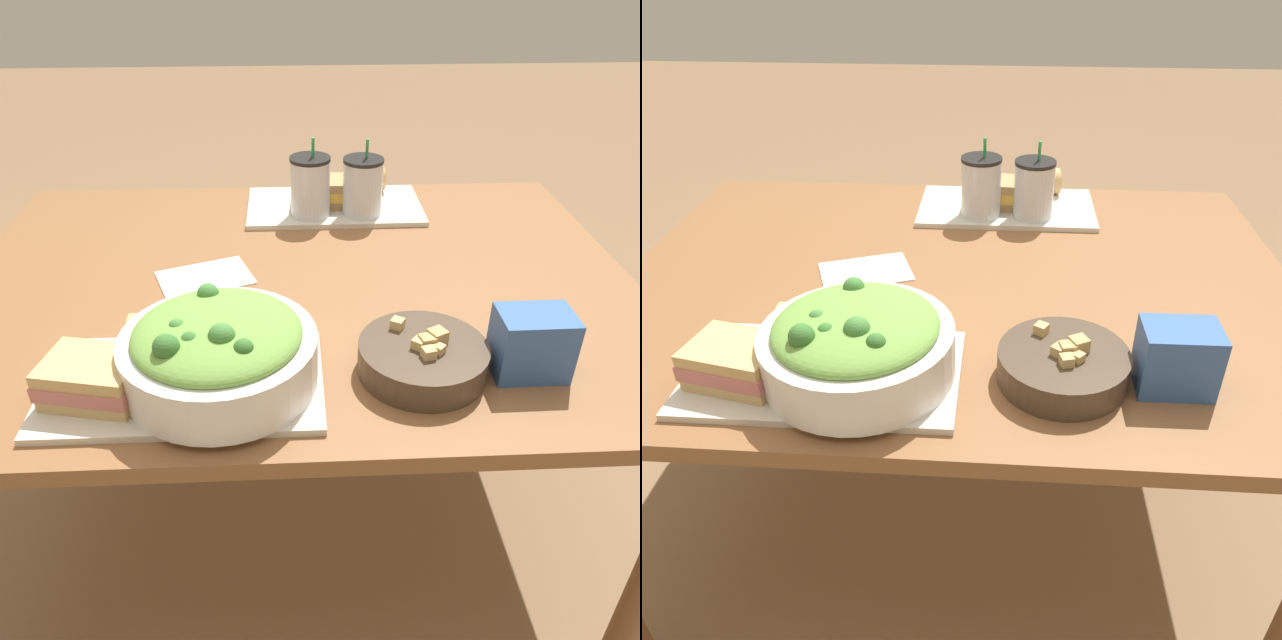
# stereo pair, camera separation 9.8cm
# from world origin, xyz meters

# --- Properties ---
(ground_plane) EXTENTS (12.00, 12.00, 0.00)m
(ground_plane) POSITION_xyz_m (0.00, 0.00, 0.00)
(ground_plane) COLOR #846647
(dining_table) EXTENTS (1.36, 1.02, 0.73)m
(dining_table) POSITION_xyz_m (0.00, 0.00, 0.64)
(dining_table) COLOR brown
(dining_table) RESTS_ON ground_plane
(tray_near) EXTENTS (0.43, 0.24, 0.01)m
(tray_near) POSITION_xyz_m (-0.18, -0.34, 0.73)
(tray_near) COLOR beige
(tray_near) RESTS_ON dining_table
(tray_far) EXTENTS (0.43, 0.24, 0.01)m
(tray_far) POSITION_xyz_m (0.10, 0.35, 0.73)
(tray_far) COLOR beige
(tray_far) RESTS_ON dining_table
(salad_bowl) EXTENTS (0.30, 0.30, 0.13)m
(salad_bowl) POSITION_xyz_m (-0.12, -0.34, 0.79)
(salad_bowl) COLOR white
(salad_bowl) RESTS_ON tray_near
(soup_bowl) EXTENTS (0.20, 0.20, 0.07)m
(soup_bowl) POSITION_xyz_m (0.19, -0.32, 0.75)
(soup_bowl) COLOR #473828
(soup_bowl) RESTS_ON dining_table
(sandwich_near) EXTENTS (0.16, 0.13, 0.06)m
(sandwich_near) POSITION_xyz_m (-0.31, -0.37, 0.77)
(sandwich_near) COLOR tan
(sandwich_near) RESTS_ON tray_near
(baguette_near) EXTENTS (0.12, 0.07, 0.07)m
(baguette_near) POSITION_xyz_m (-0.21, -0.25, 0.77)
(baguette_near) COLOR tan
(baguette_near) RESTS_ON tray_near
(sandwich_far) EXTENTS (0.14, 0.11, 0.06)m
(sandwich_far) POSITION_xyz_m (0.07, 0.36, 0.77)
(sandwich_far) COLOR tan
(sandwich_far) RESTS_ON tray_far
(baguette_far) EXTENTS (0.11, 0.08, 0.07)m
(baguette_far) POSITION_xyz_m (0.19, 0.44, 0.77)
(baguette_far) COLOR tan
(baguette_far) RESTS_ON tray_far
(drink_cup_dark) EXTENTS (0.10, 0.10, 0.19)m
(drink_cup_dark) POSITION_xyz_m (0.04, 0.29, 0.80)
(drink_cup_dark) COLOR silver
(drink_cup_dark) RESTS_ON tray_far
(drink_cup_red) EXTENTS (0.10, 0.10, 0.18)m
(drink_cup_red) POSITION_xyz_m (0.16, 0.29, 0.80)
(drink_cup_red) COLOR silver
(drink_cup_red) RESTS_ON tray_far
(chip_bag) EXTENTS (0.12, 0.08, 0.11)m
(chip_bag) POSITION_xyz_m (0.36, -0.32, 0.78)
(chip_bag) COLOR #335BA3
(chip_bag) RESTS_ON dining_table
(napkin_folded) EXTENTS (0.21, 0.18, 0.00)m
(napkin_folded) POSITION_xyz_m (-0.18, 0.01, 0.73)
(napkin_folded) COLOR white
(napkin_folded) RESTS_ON dining_table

